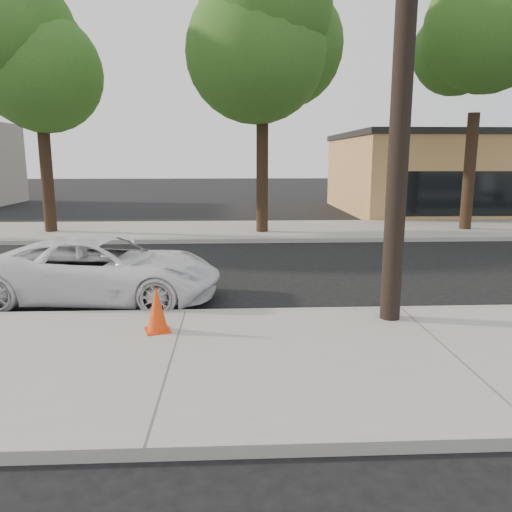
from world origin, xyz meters
name	(u,v)px	position (x,y,z in m)	size (l,w,h in m)	color
ground	(194,289)	(0.00, 0.00, 0.00)	(120.00, 120.00, 0.00)	black
near_sidewalk	(171,363)	(0.00, -4.30, 0.07)	(90.00, 4.40, 0.15)	gray
far_sidewalk	(210,231)	(0.00, 8.50, 0.07)	(90.00, 5.00, 0.15)	gray
curb_near	(186,314)	(0.00, -2.10, 0.07)	(90.00, 0.12, 0.16)	#9E9B93
building_main	(509,174)	(16.00, 16.00, 2.00)	(18.00, 10.00, 4.00)	#BA804D
utility_pole	(405,41)	(3.60, -2.70, 4.70)	(1.40, 0.34, 9.00)	black
tree_b	(42,64)	(-5.81, 8.06, 6.15)	(4.34, 4.20, 8.45)	black
tree_c	(269,41)	(2.22, 7.64, 6.91)	(4.96, 4.80, 9.55)	black
tree_d	(486,61)	(10.20, 7.95, 6.37)	(4.50, 4.35, 8.75)	black
police_cruiser	(103,269)	(-1.78, -0.83, 0.66)	(2.20, 4.78, 1.33)	white
traffic_cone	(157,310)	(-0.35, -3.17, 0.51)	(0.48, 0.48, 0.74)	red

